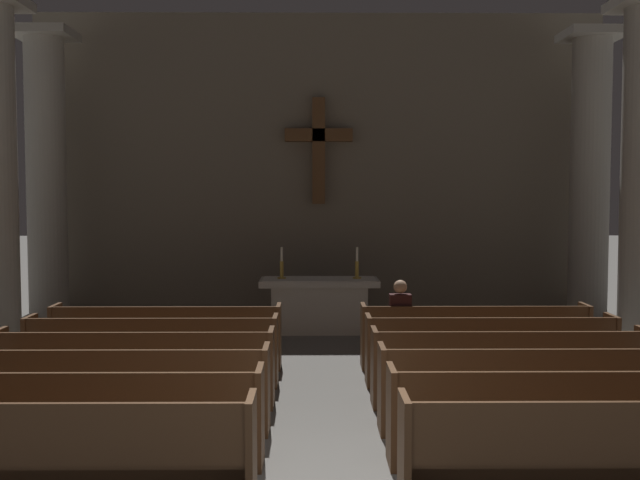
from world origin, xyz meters
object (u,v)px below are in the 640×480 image
object	(u,v)px
altar	(319,304)
candlestick_left	(282,269)
pew_left_row_3	(113,390)
pew_right_row_1	(605,452)
pew_left_row_4	(135,368)
candlestick_right	(357,269)
pew_left_row_5	(153,351)
pew_right_row_2	(565,416)
pew_right_row_4	(510,367)
lone_worshipper	(399,321)
column_left_fourth	(47,184)
pew_left_row_6	(167,336)
column_right_fourth	(590,184)
pew_left_row_1	(48,454)
pew_right_row_5	(490,350)
pew_right_row_6	(474,336)
pew_right_row_3	(534,389)
pew_left_row_2	(85,417)

from	to	relation	value
altar	candlestick_left	world-z (taller)	candlestick_left
pew_left_row_3	pew_right_row_1	distance (m)	5.00
pew_left_row_4	candlestick_right	world-z (taller)	candlestick_right
pew_left_row_5	pew_right_row_2	distance (m)	5.50
pew_right_row_4	lone_worshipper	world-z (taller)	lone_worshipper
pew_right_row_2	lone_worshipper	world-z (taller)	lone_worshipper
pew_left_row_4	altar	world-z (taller)	altar
candlestick_right	lone_worshipper	size ratio (longest dim) A/B	0.44
column_left_fourth	candlestick_left	xyz separation A→B (m)	(4.54, -0.65, -1.58)
pew_left_row_3	pew_left_row_5	size ratio (longest dim) A/B	1.00
lone_worshipper	altar	bearing A→B (deg)	112.12
pew_left_row_5	pew_left_row_6	distance (m)	1.02
pew_left_row_6	column_left_fourth	xyz separation A→B (m)	(-2.96, 3.56, 2.29)
pew_right_row_4	column_right_fourth	bearing A→B (deg)	62.15
pew_right_row_4	lone_worshipper	distance (m)	2.37
pew_left_row_1	altar	world-z (taller)	altar
lone_worshipper	pew_left_row_3	bearing A→B (deg)	-138.10
pew_right_row_5	pew_left_row_3	bearing A→B (deg)	-155.93
pew_left_row_1	altar	distance (m)	8.33
column_left_fourth	altar	size ratio (longest dim) A/B	2.60
pew_left_row_5	pew_right_row_6	world-z (taller)	same
pew_right_row_3	pew_right_row_4	bearing A→B (deg)	90.00
pew_right_row_3	pew_right_row_6	distance (m)	3.06
pew_left_row_3	column_right_fourth	size ratio (longest dim) A/B	0.59
pew_right_row_2	candlestick_right	bearing A→B (deg)	102.75
pew_left_row_5	candlestick_left	size ratio (longest dim) A/B	5.76
pew_right_row_3	pew_right_row_6	xyz separation A→B (m)	(0.00, 3.06, 0.00)
pew_left_row_5	column_left_fourth	bearing A→B (deg)	122.87
pew_right_row_6	candlestick_right	size ratio (longest dim) A/B	5.76
pew_left_row_2	pew_right_row_3	xyz separation A→B (m)	(4.57, 1.02, 0.00)
pew_right_row_5	pew_left_row_6	bearing A→B (deg)	167.41
pew_left_row_4	column_left_fourth	world-z (taller)	column_left_fourth
candlestick_left	pew_left_row_3	bearing A→B (deg)	-104.84
column_right_fourth	pew_right_row_5	bearing A→B (deg)	-122.87
pew_left_row_5	pew_left_row_6	world-z (taller)	same
pew_left_row_6	pew_right_row_5	world-z (taller)	same
pew_left_row_2	altar	size ratio (longest dim) A/B	1.53
column_right_fourth	candlestick_right	distance (m)	4.85
pew_right_row_6	candlestick_right	xyz separation A→B (m)	(-1.58, 2.91, 0.71)
altar	lone_worshipper	bearing A→B (deg)	-67.88
pew_right_row_1	pew_left_row_2	bearing A→B (deg)	167.41
pew_right_row_6	column_right_fourth	size ratio (longest dim) A/B	0.59
pew_right_row_6	column_left_fourth	xyz separation A→B (m)	(-7.53, 3.56, 2.29)
pew_right_row_3	pew_right_row_5	xyz separation A→B (m)	(0.00, 2.04, 0.00)
pew_left_row_5	pew_left_row_6	bearing A→B (deg)	90.00
pew_left_row_6	candlestick_right	size ratio (longest dim) A/B	5.76
pew_left_row_3	pew_right_row_6	size ratio (longest dim) A/B	1.00
candlestick_left	column_left_fourth	bearing A→B (deg)	171.90
pew_left_row_4	candlestick_left	bearing A→B (deg)	72.28
pew_right_row_3	candlestick_right	distance (m)	6.22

